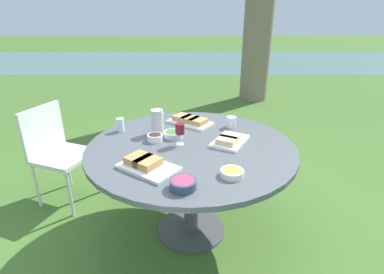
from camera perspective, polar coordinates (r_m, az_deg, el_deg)
The scene contains 15 objects.
ground_plane at distance 2.56m, azimuth 0.00°, elevation -17.19°, with size 40.00×40.00×0.00m, color #446B2B.
river_strip at distance 10.70m, azimuth 0.18°, elevation 14.23°, with size 40.00×4.94×0.01m.
dining_table at distance 2.19m, azimuth 0.00°, elevation -3.73°, with size 1.49×1.49×0.76m.
chair_near_left at distance 2.93m, azimuth -24.30°, elevation -1.78°, with size 0.55×0.56×0.89m.
water_pitcher at distance 2.32m, azimuth -6.41°, elevation 2.92°, with size 0.10×0.09×0.19m.
wine_glass at distance 2.10m, azimuth -2.12°, elevation 1.36°, with size 0.07×0.07×0.16m.
platter_bread_main at distance 2.18m, azimuth 7.31°, elevation -0.61°, with size 0.32×0.37×0.06m.
platter_charcuterie at distance 1.85m, azimuth -8.61°, elevation -5.11°, with size 0.42×0.39×0.07m.
platter_sandwich_side at distance 2.53m, azimuth -0.17°, elevation 3.13°, with size 0.42×0.38×0.06m.
bowl_fries at distance 1.76m, azimuth 7.83°, elevation -6.75°, with size 0.14×0.14×0.04m.
bowl_salad at distance 2.27m, azimuth -3.42°, elevation 0.57°, with size 0.14×0.14×0.05m.
bowl_olives at distance 2.21m, azimuth -6.87°, elevation -0.05°, with size 0.11×0.11×0.05m.
bowl_dip_red at distance 1.63m, azimuth -1.55°, elevation -8.86°, with size 0.15×0.15×0.05m.
cup_water_near at distance 2.47m, azimuth 7.70°, elevation 2.83°, with size 0.08×0.08×0.09m.
cup_water_far at distance 2.43m, azimuth -13.28°, elevation 2.27°, with size 0.06×0.06×0.11m.
Camera 1 is at (0.01, -1.95, 1.65)m, focal length 28.00 mm.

